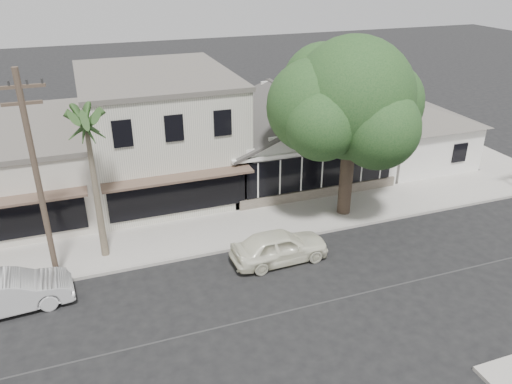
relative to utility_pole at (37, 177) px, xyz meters
name	(u,v)px	position (x,y,z in m)	size (l,w,h in m)	color
ground	(302,308)	(9.00, -5.20, -4.79)	(140.00, 140.00, 0.00)	black
sidewalk_north	(81,256)	(1.00, 1.55, -4.71)	(90.00, 3.50, 0.15)	#9E9991
corner_shop	(293,134)	(14.00, 7.27, -2.17)	(10.40, 8.60, 5.10)	white
side_cottage	(413,141)	(22.20, 6.30, -3.29)	(6.00, 6.00, 3.00)	white
row_building_near	(159,133)	(6.00, 8.30, -1.54)	(8.00, 10.00, 6.50)	silver
utility_pole	(37,177)	(0.00, 0.00, 0.00)	(1.80, 0.24, 9.00)	brown
car_0	(280,246)	(9.44, -1.78, -4.04)	(1.77, 4.40, 1.50)	white
car_1	(9,293)	(-1.66, -1.40, -4.03)	(1.61, 4.63, 1.52)	silver
shade_tree	(348,101)	(14.28, 1.48, 1.33)	(8.37, 7.57, 9.29)	#483B2C
palm_east	(86,123)	(2.07, 1.18, 1.60)	(2.44, 2.44, 7.46)	#726651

